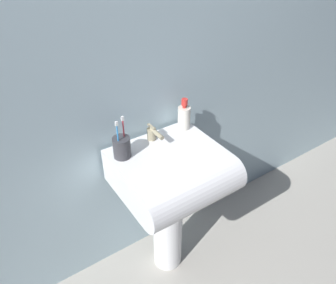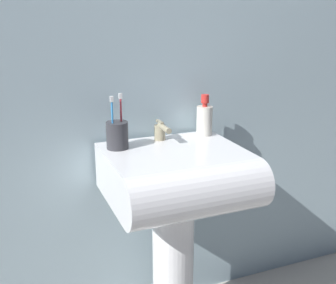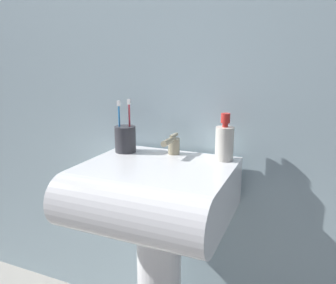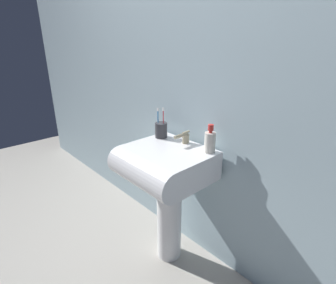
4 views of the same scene
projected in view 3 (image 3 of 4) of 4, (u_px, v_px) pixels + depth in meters
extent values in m
cube|color=#9EB7C1|center=(184.00, 48.00, 1.24)|extent=(5.00, 0.05, 2.40)
cube|color=white|center=(159.00, 188.00, 1.14)|extent=(0.50, 0.39, 0.18)
cylinder|color=white|center=(131.00, 211.00, 0.97)|extent=(0.50, 0.18, 0.18)
cylinder|color=tan|center=(174.00, 146.00, 1.24)|extent=(0.04, 0.04, 0.06)
cylinder|color=tan|center=(169.00, 141.00, 1.19)|extent=(0.02, 0.10, 0.02)
cube|color=tan|center=(174.00, 135.00, 1.23)|extent=(0.01, 0.06, 0.01)
cylinder|color=#38383D|center=(125.00, 139.00, 1.27)|extent=(0.08, 0.08, 0.10)
cylinder|color=#338CD8|center=(119.00, 127.00, 1.25)|extent=(0.01, 0.01, 0.16)
cube|color=white|center=(119.00, 103.00, 1.23)|extent=(0.01, 0.01, 0.02)
cylinder|color=#D83F4C|center=(130.00, 127.00, 1.25)|extent=(0.01, 0.01, 0.17)
cube|color=white|center=(129.00, 102.00, 1.23)|extent=(0.01, 0.01, 0.02)
cylinder|color=silver|center=(224.00, 144.00, 1.16)|extent=(0.06, 0.06, 0.12)
cylinder|color=red|center=(225.00, 125.00, 1.14)|extent=(0.02, 0.02, 0.01)
cylinder|color=red|center=(226.00, 118.00, 1.13)|extent=(0.03, 0.03, 0.03)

